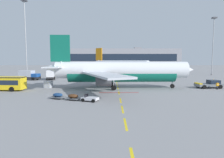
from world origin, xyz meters
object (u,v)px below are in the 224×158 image
(airliner_mid_left, at_px, (119,65))
(catering_truck, at_px, (29,75))
(baggage_train, at_px, (73,97))
(uld_cargo_container, at_px, (48,84))
(ground_crew_worker, at_px, (217,85))
(airliner_foreground, at_px, (119,71))
(apron_light_mast_near, at_px, (25,31))
(apron_light_mast_far, at_px, (213,39))
(ground_power_truck, at_px, (51,75))
(fuel_service_truck, at_px, (158,75))
(pushback_tug, at_px, (210,84))

(airliner_mid_left, bearing_deg, catering_truck, -140.17)
(baggage_train, height_order, uld_cargo_container, uld_cargo_container)
(ground_crew_worker, bearing_deg, uld_cargo_container, 175.90)
(airliner_foreground, bearing_deg, apron_light_mast_near, 140.83)
(baggage_train, bearing_deg, ground_crew_worker, 21.08)
(airliner_mid_left, bearing_deg, baggage_train, -99.15)
(baggage_train, height_order, apron_light_mast_far, apron_light_mast_far)
(catering_truck, xyz_separation_m, uld_cargo_container, (12.61, -18.70, -0.85))
(catering_truck, distance_m, apron_light_mast_near, 17.52)
(uld_cargo_container, height_order, apron_light_mast_near, apron_light_mast_near)
(apron_light_mast_far, bearing_deg, ground_crew_worker, -115.55)
(airliner_foreground, xyz_separation_m, apron_light_mast_near, (-33.07, 26.94, 13.23))
(uld_cargo_container, bearing_deg, ground_power_truck, 105.91)
(airliner_foreground, xyz_separation_m, ground_crew_worker, (21.89, -1.78, -3.01))
(catering_truck, height_order, fuel_service_truck, same)
(airliner_mid_left, distance_m, apron_light_mast_far, 42.64)
(uld_cargo_container, bearing_deg, ground_crew_worker, -4.10)
(ground_crew_worker, bearing_deg, airliner_foreground, 175.36)
(airliner_mid_left, bearing_deg, ground_crew_worker, -66.53)
(fuel_service_truck, distance_m, apron_light_mast_near, 49.72)
(ground_power_truck, distance_m, baggage_train, 36.98)
(fuel_service_truck, distance_m, uld_cargo_container, 35.69)
(ground_power_truck, bearing_deg, apron_light_mast_far, 17.26)
(airliner_mid_left, xyz_separation_m, catering_truck, (-30.81, -25.70, -2.47))
(fuel_service_truck, height_order, ground_crew_worker, fuel_service_truck)
(airliner_mid_left, bearing_deg, airliner_foreground, -91.78)
(airliner_foreground, relative_size, apron_light_mast_far, 1.40)
(airliner_foreground, bearing_deg, ground_power_truck, 137.23)
(catering_truck, relative_size, apron_light_mast_far, 0.30)
(apron_light_mast_near, bearing_deg, pushback_tug, -25.73)
(baggage_train, height_order, ground_crew_worker, ground_crew_worker)
(catering_truck, bearing_deg, pushback_tug, -20.52)
(catering_truck, relative_size, ground_crew_worker, 4.45)
(ground_power_truck, bearing_deg, airliner_foreground, -42.77)
(pushback_tug, distance_m, ground_power_truck, 48.20)
(ground_crew_worker, distance_m, uld_cargo_container, 38.78)
(apron_light_mast_near, distance_m, apron_light_mast_far, 76.60)
(fuel_service_truck, relative_size, ground_power_truck, 1.00)
(airliner_foreground, bearing_deg, airliner_mid_left, 88.22)
(ground_crew_worker, bearing_deg, baggage_train, -158.92)
(apron_light_mast_near, xyz_separation_m, apron_light_mast_far, (75.31, 13.89, -1.69))
(fuel_service_truck, bearing_deg, airliner_foreground, -124.66)
(baggage_train, relative_size, apron_light_mast_near, 0.31)
(pushback_tug, relative_size, apron_light_mast_near, 0.22)
(airliner_mid_left, height_order, apron_light_mast_far, apron_light_mast_far)
(uld_cargo_container, relative_size, apron_light_mast_near, 0.07)
(airliner_foreground, distance_m, apron_light_mast_far, 59.87)
(catering_truck, bearing_deg, apron_light_mast_far, 16.43)
(catering_truck, relative_size, baggage_train, 0.86)
(airliner_mid_left, distance_m, baggage_train, 59.58)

